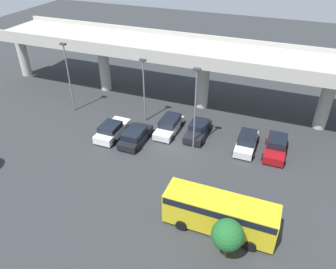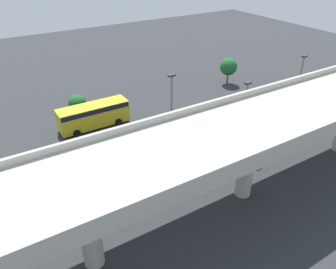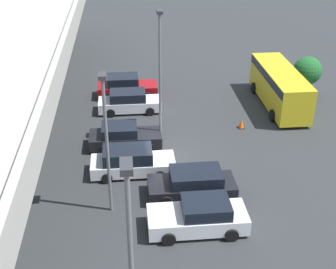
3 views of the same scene
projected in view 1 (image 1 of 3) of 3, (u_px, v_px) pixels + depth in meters
ground_plane at (176, 145)px, 34.02m from camera, size 117.70×117.70×0.00m
highway_overpass at (205, 57)px, 37.77m from camera, size 56.33×7.84×7.81m
parked_car_0 at (112, 130)px, 35.08m from camera, size 2.25×4.79×1.61m
parked_car_1 at (135, 136)px, 34.14m from camera, size 2.26×4.67×1.52m
parked_car_2 at (169, 125)px, 35.85m from camera, size 2.14×4.84×1.61m
parked_car_3 at (198, 130)px, 35.20m from camera, size 2.16×4.56×1.52m
parked_car_4 at (247, 142)px, 33.19m from camera, size 2.05×4.60×1.58m
parked_car_5 at (276, 147)px, 32.42m from camera, size 2.20×4.66×1.70m
shuttle_bus at (220, 212)px, 23.93m from camera, size 8.26×2.64×2.82m
lamp_post_near_aisle at (195, 104)px, 30.95m from camera, size 0.70×0.35×8.59m
lamp_post_mid_lot at (144, 86)px, 35.81m from camera, size 0.70×0.35×7.45m
lamp_post_by_overpass at (68, 73)px, 37.63m from camera, size 0.70×0.35×8.37m
tree_front_centre at (227, 235)px, 21.38m from camera, size 2.17×2.17×3.41m
traffic_cone at (190, 183)px, 28.56m from camera, size 0.44×0.44×0.70m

